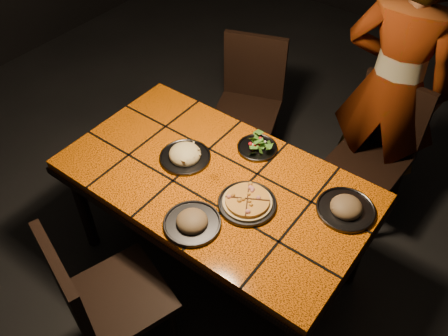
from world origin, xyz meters
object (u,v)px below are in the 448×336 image
Objects in this scene: dining_table at (216,188)px; diner at (393,88)px; plate_pizza at (247,202)px; chair_far_left at (250,96)px; plate_pasta at (185,155)px; chair_near at (98,298)px; chair_far_right at (378,144)px.

diner is at bearing 67.17° from dining_table.
dining_table is at bearing 167.39° from plate_pizza.
chair_far_left is 3.44× the size of plate_pasta.
chair_far_left is 0.96m from plate_pasta.
chair_near is 0.82m from plate_pizza.
chair_far_right is (0.92, 0.07, -0.00)m from chair_far_left.
chair_near is 3.52× the size of plate_pasta.
chair_near is 1.03× the size of chair_far_right.
diner reaches higher than chair_near.
chair_near is at bearing -79.98° from plate_pasta.
chair_far_right is 0.54× the size of diner.
plate_pasta is at bearing 50.33° from diner.
diner is at bearing -8.50° from chair_far_left.
diner reaches higher than dining_table.
plate_pasta is (-0.68, -1.09, -0.11)m from diner.
chair_near is 2.00m from diner.
chair_near is at bearing -105.79° from chair_far_right.
chair_near reaches higher than plate_pasta.
plate_pizza is (0.31, 0.73, 0.21)m from chair_near.
chair_far_left is 1.00× the size of chair_far_right.
chair_far_right is at bearing 75.41° from plate_pizza.
diner reaches higher than plate_pizza.
plate_pizza is at bearing -102.18° from chair_far_right.
diner is (0.47, 1.11, 0.21)m from dining_table.
plate_pizza is 1.20× the size of plate_pasta.
diner is 1.19m from plate_pizza.
dining_table is 1.70× the size of chair_far_right.
plate_pasta reaches higher than plate_pizza.
chair_far_left is at bearing 4.29° from diner.
diner is at bearing 78.83° from plate_pizza.
plate_pizza is (-0.23, -1.16, -0.11)m from diner.
chair_far_right is 3.43× the size of plate_pasta.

